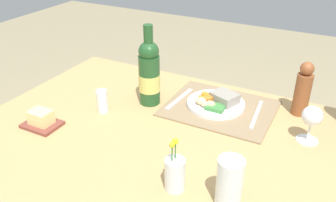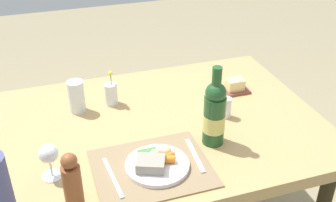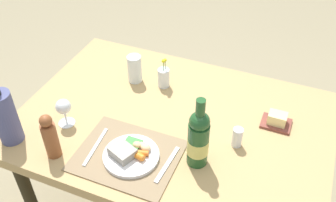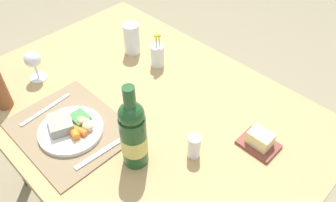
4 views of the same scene
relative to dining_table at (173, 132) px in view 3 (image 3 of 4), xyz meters
name	(u,v)px [view 3 (image 3 of 4)]	position (x,y,z in m)	size (l,w,h in m)	color
dining_table	(173,132)	(0.00, 0.00, 0.00)	(1.39, 0.97, 0.77)	tan
placemat	(128,155)	(-0.09, -0.27, 0.08)	(0.41, 0.34, 0.01)	#8B7252
dinner_plate	(131,154)	(-0.08, -0.27, 0.10)	(0.23, 0.23, 0.05)	white
fork	(96,146)	(-0.24, -0.28, 0.08)	(0.01, 0.22, 0.01)	silver
knife	(167,164)	(0.08, -0.26, 0.08)	(0.02, 0.20, 0.01)	silver
wine_glass	(63,108)	(-0.43, -0.20, 0.17)	(0.07, 0.07, 0.13)	white
salt_shaker	(237,137)	(0.30, -0.04, 0.12)	(0.04, 0.04, 0.09)	white
pepper_mill	(50,137)	(-0.37, -0.37, 0.17)	(0.06, 0.06, 0.21)	brown
flower_vase	(164,77)	(-0.14, 0.22, 0.13)	(0.06, 0.06, 0.16)	silver
water_tumbler	(135,70)	(-0.29, 0.20, 0.14)	(0.07, 0.07, 0.14)	silver
wine_bottle	(198,139)	(0.18, -0.19, 0.20)	(0.09, 0.09, 0.32)	#214E24
butter_dish	(277,120)	(0.44, 0.15, 0.10)	(0.13, 0.10, 0.06)	brown
cooler_bottle	(5,117)	(-0.59, -0.37, 0.20)	(0.10, 0.10, 0.31)	#4B4F7E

